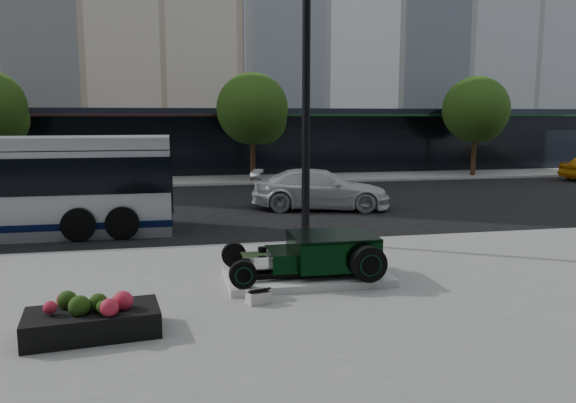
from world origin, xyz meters
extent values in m
plane|color=black|center=(0.00, 0.00, 0.00)|extent=(120.00, 120.00, 0.00)
cube|color=gray|center=(0.00, -10.50, 0.06)|extent=(70.00, 17.00, 0.12)
cube|color=gray|center=(0.00, 14.00, 0.06)|extent=(70.00, 4.00, 0.12)
cube|color=black|center=(-10.00, 16.20, 2.00)|extent=(22.00, 0.50, 4.00)
cube|color=black|center=(13.00, 16.20, 2.00)|extent=(24.00, 0.50, 4.00)
cube|color=black|center=(-10.00, 15.60, 3.60)|extent=(22.00, 1.60, 0.15)
cube|color=black|center=(13.00, 15.60, 3.60)|extent=(24.00, 1.60, 0.15)
sphere|color=black|center=(-11.40, 13.30, 3.32)|extent=(2.60, 2.60, 2.60)
cylinder|color=black|center=(1.00, 13.00, 1.42)|extent=(0.28, 0.28, 2.60)
sphere|color=black|center=(1.00, 13.00, 3.92)|extent=(3.80, 3.80, 3.80)
sphere|color=black|center=(1.60, 13.30, 3.32)|extent=(2.60, 2.60, 2.60)
cylinder|color=black|center=(14.00, 13.00, 1.42)|extent=(0.28, 0.28, 2.60)
sphere|color=black|center=(14.00, 13.00, 3.92)|extent=(3.80, 3.80, 3.80)
sphere|color=black|center=(14.60, 13.30, 3.32)|extent=(2.60, 2.60, 2.60)
cube|color=silver|center=(-0.56, -5.71, 0.20)|extent=(3.40, 1.80, 0.15)
cube|color=black|center=(-0.56, -6.16, 0.37)|extent=(3.00, 0.08, 0.10)
cube|color=black|center=(-0.56, -5.26, 0.37)|extent=(3.00, 0.08, 0.10)
cube|color=black|center=(-0.01, -5.71, 0.72)|extent=(1.70, 1.45, 0.62)
cube|color=black|center=(-0.01, -5.71, 1.05)|extent=(1.70, 1.45, 0.06)
cube|color=black|center=(-1.11, -5.71, 0.60)|extent=(0.55, 1.05, 0.38)
cube|color=silver|center=(-1.66, -5.71, 0.55)|extent=(0.55, 0.55, 0.34)
cylinder|color=black|center=(-1.51, -5.71, 0.82)|extent=(0.18, 0.18, 0.10)
cylinder|color=black|center=(-2.01, -5.71, 0.43)|extent=(0.06, 1.55, 0.06)
cylinder|color=black|center=(0.49, -6.56, 0.63)|extent=(0.72, 0.24, 0.72)
cylinder|color=black|center=(0.49, -6.69, 0.63)|extent=(0.37, 0.02, 0.37)
torus|color=#093419|center=(0.49, -6.70, 0.63)|extent=(0.44, 0.02, 0.44)
cylinder|color=black|center=(0.49, -4.86, 0.63)|extent=(0.72, 0.24, 0.72)
cylinder|color=black|center=(0.49, -4.74, 0.63)|extent=(0.37, 0.02, 0.37)
torus|color=#093419|center=(0.49, -4.72, 0.63)|extent=(0.44, 0.02, 0.44)
cylinder|color=black|center=(-2.01, -6.49, 0.54)|extent=(0.54, 0.16, 0.54)
cylinder|color=black|center=(-2.01, -6.58, 0.54)|extent=(0.28, 0.02, 0.28)
torus|color=#093419|center=(-2.01, -6.59, 0.54)|extent=(0.34, 0.02, 0.34)
cylinder|color=black|center=(-2.01, -4.93, 0.54)|extent=(0.54, 0.16, 0.54)
cylinder|color=black|center=(-2.01, -4.85, 0.54)|extent=(0.28, 0.02, 0.28)
torus|color=#093419|center=(-2.01, -4.83, 0.54)|extent=(0.34, 0.02, 0.34)
cube|color=silver|center=(-1.80, -6.97, 0.23)|extent=(0.46, 0.38, 0.22)
cube|color=black|center=(-1.80, -6.97, 0.35)|extent=(0.45, 0.37, 0.15)
cylinder|color=black|center=(0.25, -2.20, 3.73)|extent=(0.22, 0.22, 7.22)
cylinder|color=black|center=(0.25, -2.20, 0.21)|extent=(0.40, 0.40, 0.18)
cube|color=black|center=(-4.58, -7.95, 0.32)|extent=(2.14, 1.26, 0.41)
sphere|color=red|center=(-5.29, -7.95, 0.65)|extent=(0.26, 0.26, 0.26)
sphere|color=black|center=(-5.00, -7.95, 0.65)|extent=(0.26, 0.26, 0.26)
sphere|color=red|center=(-4.72, -7.95, 0.65)|extent=(0.26, 0.26, 0.26)
sphere|color=black|center=(-4.43, -7.95, 0.65)|extent=(0.26, 0.26, 0.26)
sphere|color=red|center=(-4.15, -7.95, 0.65)|extent=(0.26, 0.26, 0.26)
sphere|color=black|center=(-3.87, -7.95, 0.65)|extent=(0.26, 0.26, 0.26)
cube|color=black|center=(-3.30, 1.00, 1.55)|extent=(0.06, 2.30, 1.70)
cylinder|color=black|center=(-5.93, -0.30, 0.48)|extent=(0.96, 0.28, 0.96)
cylinder|color=black|center=(-5.93, 2.30, 0.48)|extent=(0.96, 0.28, 0.96)
cylinder|color=black|center=(-4.73, -0.30, 0.48)|extent=(0.96, 0.28, 0.96)
cylinder|color=black|center=(-4.73, 2.30, 0.48)|extent=(0.96, 0.28, 0.96)
imported|color=white|center=(2.28, 3.77, 0.76)|extent=(5.61, 3.34, 1.52)
camera|label=1|loc=(-3.29, -16.83, 3.53)|focal=35.00mm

